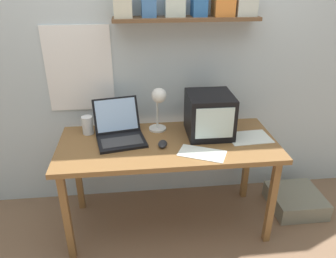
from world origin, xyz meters
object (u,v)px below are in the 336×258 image
object	(u,v)px
desk_lamp	(159,102)
computer_mouse	(163,144)
laptop	(119,130)
floor_cushion	(295,200)
juice_glass	(88,126)
crt_monitor	(209,115)
printed_handout	(249,137)
loose_paper_near_monitor	(202,153)
corner_desk	(168,150)

from	to	relation	value
desk_lamp	computer_mouse	bearing A→B (deg)	-96.98
laptop	floor_cushion	xyz separation A→B (m)	(1.40, -0.04, -0.71)
laptop	floor_cushion	size ratio (longest dim) A/B	1.03
juice_glass	floor_cushion	size ratio (longest dim) A/B	0.33
crt_monitor	printed_handout	world-z (taller)	crt_monitor
loose_paper_near_monitor	printed_handout	world-z (taller)	same
crt_monitor	juice_glass	bearing A→B (deg)	173.76
corner_desk	computer_mouse	distance (m)	0.11
corner_desk	desk_lamp	world-z (taller)	desk_lamp
desk_lamp	juice_glass	world-z (taller)	desk_lamp
laptop	desk_lamp	size ratio (longest dim) A/B	1.21
laptop	juice_glass	size ratio (longest dim) A/B	3.15
desk_lamp	printed_handout	xyz separation A→B (m)	(0.63, -0.15, -0.24)
crt_monitor	juice_glass	world-z (taller)	crt_monitor
crt_monitor	laptop	distance (m)	0.65
crt_monitor	floor_cushion	world-z (taller)	crt_monitor
crt_monitor	printed_handout	bearing A→B (deg)	-18.36
desk_lamp	corner_desk	bearing A→B (deg)	-81.41
crt_monitor	floor_cushion	bearing A→B (deg)	-2.13
desk_lamp	floor_cushion	size ratio (longest dim) A/B	0.85
crt_monitor	printed_handout	xyz separation A→B (m)	(0.28, -0.09, -0.15)
computer_mouse	floor_cushion	size ratio (longest dim) A/B	0.28
crt_monitor	computer_mouse	xyz separation A→B (m)	(-0.35, -0.15, -0.13)
crt_monitor	loose_paper_near_monitor	xyz separation A→B (m)	(-0.10, -0.28, -0.15)
laptop	computer_mouse	bearing A→B (deg)	-38.93
desk_lamp	loose_paper_near_monitor	distance (m)	0.48
laptop	floor_cushion	bearing A→B (deg)	-12.22
laptop	desk_lamp	world-z (taller)	desk_lamp
printed_handout	desk_lamp	bearing A→B (deg)	166.22
computer_mouse	floor_cushion	world-z (taller)	computer_mouse
corner_desk	desk_lamp	size ratio (longest dim) A/B	4.39
juice_glass	corner_desk	bearing A→B (deg)	-19.35
computer_mouse	desk_lamp	bearing A→B (deg)	91.54
corner_desk	desk_lamp	xyz separation A→B (m)	(-0.05, 0.16, 0.30)
corner_desk	laptop	size ratio (longest dim) A/B	3.63
computer_mouse	printed_handout	xyz separation A→B (m)	(0.62, 0.06, -0.01)
juice_glass	loose_paper_near_monitor	size ratio (longest dim) A/B	0.39
crt_monitor	floor_cushion	distance (m)	1.10
crt_monitor	loose_paper_near_monitor	size ratio (longest dim) A/B	1.00
floor_cushion	corner_desk	bearing A→B (deg)	-176.61
juice_glass	loose_paper_near_monitor	world-z (taller)	juice_glass
juice_glass	computer_mouse	xyz separation A→B (m)	(0.52, -0.25, -0.04)
juice_glass	laptop	bearing A→B (deg)	-22.23
corner_desk	printed_handout	xyz separation A→B (m)	(0.58, 0.00, 0.07)
corner_desk	juice_glass	xyz separation A→B (m)	(-0.56, 0.20, 0.13)
desk_lamp	computer_mouse	distance (m)	0.31
laptop	loose_paper_near_monitor	xyz separation A→B (m)	(0.54, -0.29, -0.06)
crt_monitor	laptop	size ratio (longest dim) A/B	0.81
crt_monitor	juice_glass	distance (m)	0.88
desk_lamp	printed_handout	size ratio (longest dim) A/B	1.12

